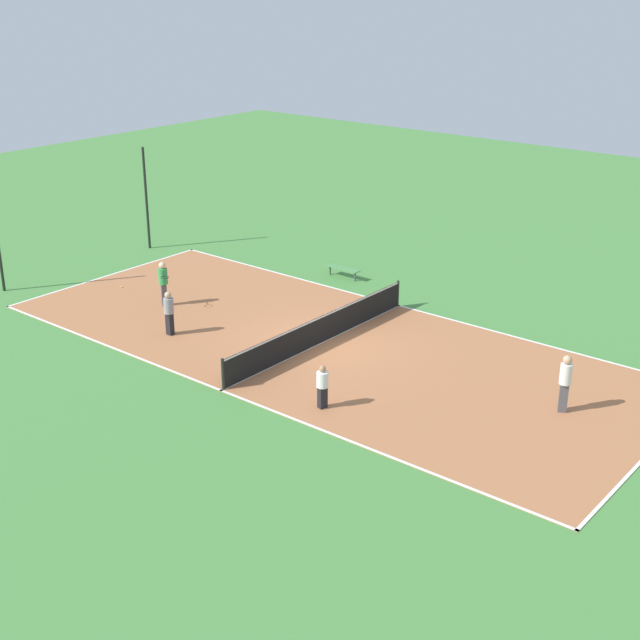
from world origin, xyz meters
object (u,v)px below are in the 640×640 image
(player_near_white, at_px, (322,384))
(tennis_ball_midcourt, at_px, (122,287))
(fence_post_back_right, at_px, (146,199))
(player_baseline_gray, at_px, (169,310))
(player_far_white, at_px, (565,379))
(tennis_net, at_px, (320,329))
(player_far_green, at_px, (163,281))
(bench, at_px, (342,269))

(player_near_white, distance_m, tennis_ball_midcourt, 13.66)
(tennis_ball_midcourt, relative_size, fence_post_back_right, 0.01)
(player_baseline_gray, distance_m, fence_post_back_right, 11.21)
(player_far_white, distance_m, fence_post_back_right, 22.76)
(tennis_net, height_order, player_far_white, player_far_white)
(fence_post_back_right, bearing_deg, player_far_white, -98.46)
(player_far_green, bearing_deg, bench, 98.41)
(bench, distance_m, player_far_green, 7.87)
(fence_post_back_right, bearing_deg, player_near_white, -114.57)
(player_near_white, bearing_deg, tennis_ball_midcourt, -87.82)
(bench, distance_m, player_baseline_gray, 9.05)
(player_far_white, distance_m, tennis_ball_midcourt, 19.03)
(player_far_white, relative_size, fence_post_back_right, 0.38)
(tennis_net, xyz_separation_m, player_far_green, (-0.91, 7.12, 0.50))
(player_near_white, relative_size, player_far_green, 0.77)
(bench, relative_size, tennis_ball_midcourt, 24.24)
(tennis_net, bearing_deg, player_far_green, 97.30)
(player_near_white, relative_size, player_baseline_gray, 0.84)
(fence_post_back_right, bearing_deg, player_baseline_gray, -126.88)
(player_near_white, xyz_separation_m, fence_post_back_right, (7.67, 16.78, 1.60))
(player_far_green, relative_size, player_baseline_gray, 1.09)
(tennis_ball_midcourt, height_order, fence_post_back_right, fence_post_back_right)
(player_near_white, height_order, player_far_white, player_far_white)
(bench, xyz_separation_m, player_near_white, (-9.99, -7.01, 0.40))
(tennis_net, relative_size, bench, 5.87)
(player_baseline_gray, distance_m, tennis_ball_midcourt, 5.86)
(player_baseline_gray, bearing_deg, player_far_white, -163.74)
(player_near_white, relative_size, player_far_white, 0.76)
(player_far_green, bearing_deg, player_far_white, 38.44)
(player_near_white, height_order, player_baseline_gray, player_baseline_gray)
(player_far_white, bearing_deg, tennis_ball_midcourt, -24.37)
(player_far_white, height_order, player_far_green, player_far_white)
(bench, bearing_deg, player_near_white, 125.08)
(tennis_net, relative_size, player_near_white, 7.04)
(bench, relative_size, fence_post_back_right, 0.34)
(bench, xyz_separation_m, player_far_white, (-5.66, -12.70, 0.68))
(player_near_white, height_order, fence_post_back_right, fence_post_back_right)
(tennis_net, bearing_deg, player_baseline_gray, 120.60)
(bench, height_order, player_far_white, player_far_white)
(tennis_ball_midcourt, distance_m, fence_post_back_right, 6.19)
(player_far_white, relative_size, player_far_green, 1.02)
(player_near_white, relative_size, tennis_ball_midcourt, 20.21)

